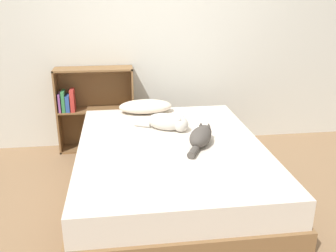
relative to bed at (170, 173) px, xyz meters
The scene contains 7 objects.
ground_plane 0.27m from the bed, ahead, with size 8.00×8.00×0.00m, color #846647.
wall_back 1.74m from the bed, 90.00° to the left, with size 8.00×0.06×2.50m.
bed is the anchor object (origin of this frame).
pillow 0.94m from the bed, 99.28° to the left, with size 0.55×0.29×0.13m.
cat_light 0.47m from the bed, 85.25° to the left, with size 0.48×0.31×0.16m.
cat_dark 0.43m from the bed, 11.54° to the right, with size 0.30×0.46×0.15m.
bookshelf 1.50m from the bed, 118.55° to the left, with size 0.85×0.26×0.95m.
Camera 1 is at (-0.40, -2.84, 1.75)m, focal length 40.00 mm.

